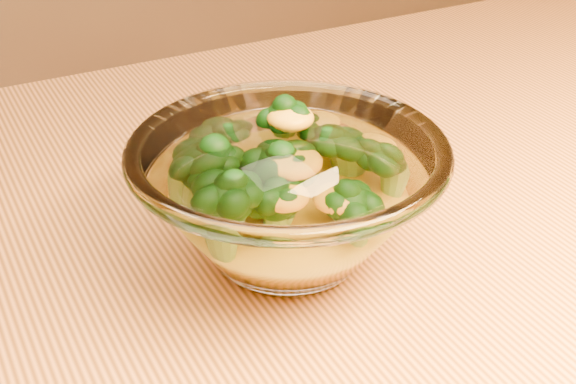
{
  "coord_description": "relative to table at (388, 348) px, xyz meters",
  "views": [
    {
      "loc": [
        -0.28,
        -0.37,
        1.07
      ],
      "look_at": [
        -0.08,
        0.02,
        0.8
      ],
      "focal_mm": 50.0,
      "sensor_mm": 36.0,
      "label": 1
    }
  ],
  "objects": [
    {
      "name": "broccoli_heap",
      "position": [
        -0.08,
        0.03,
        0.16
      ],
      "size": [
        0.14,
        0.13,
        0.07
      ],
      "color": "black",
      "rests_on": "cheese_sauce"
    },
    {
      "name": "glass_bowl",
      "position": [
        -0.08,
        0.02,
        0.15
      ],
      "size": [
        0.2,
        0.2,
        0.09
      ],
      "color": "white",
      "rests_on": "table"
    },
    {
      "name": "cheese_sauce",
      "position": [
        -0.08,
        0.02,
        0.13
      ],
      "size": [
        0.11,
        0.11,
        0.03
      ],
      "primitive_type": "ellipsoid",
      "color": "orange",
      "rests_on": "glass_bowl"
    },
    {
      "name": "table",
      "position": [
        0.0,
        0.0,
        0.0
      ],
      "size": [
        1.2,
        0.8,
        0.75
      ],
      "color": "#D98541",
      "rests_on": "ground"
    }
  ]
}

